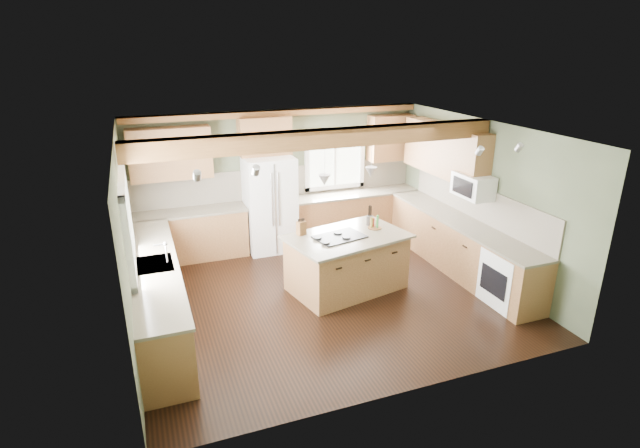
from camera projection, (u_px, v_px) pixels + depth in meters
name	position (u px, v px, depth m)	size (l,w,h in m)	color
floor	(325.00, 295.00, 7.91)	(5.60, 5.60, 0.00)	black
ceiling	(326.00, 130.00, 7.01)	(5.60, 5.60, 0.00)	silver
wall_back	(279.00, 177.00, 9.66)	(5.60, 5.60, 0.00)	#454E37
wall_left	(127.00, 242.00, 6.54)	(5.00, 5.00, 0.00)	#454E37
wall_right	(481.00, 198.00, 8.38)	(5.00, 5.00, 0.00)	#454E37
ceiling_beam	(324.00, 138.00, 7.14)	(5.55, 0.26, 0.26)	brown
soffit_trim	(279.00, 113.00, 9.14)	(5.55, 0.20, 0.10)	brown
backsplash_back	(279.00, 182.00, 9.68)	(5.58, 0.03, 0.58)	brown
backsplash_right	(477.00, 202.00, 8.45)	(0.03, 3.70, 0.58)	brown
base_cab_back_left	(191.00, 236.00, 9.10)	(2.02, 0.60, 0.88)	brown
counter_back_left	(188.00, 212.00, 8.94)	(2.06, 0.64, 0.04)	#4E4539
base_cab_back_right	(355.00, 215.00, 10.18)	(2.62, 0.60, 0.88)	brown
counter_back_right	(355.00, 193.00, 10.02)	(2.66, 0.64, 0.04)	#4E4539
base_cab_left	(158.00, 295.00, 6.98)	(0.60, 3.70, 0.88)	brown
counter_left	(154.00, 265.00, 6.82)	(0.64, 3.74, 0.04)	#4E4539
base_cab_right	(459.00, 246.00, 8.63)	(0.60, 3.70, 0.88)	brown
counter_right	(461.00, 222.00, 8.47)	(0.64, 3.74, 0.04)	#4E4539
upper_cab_back_left	(170.00, 154.00, 8.63)	(1.40, 0.35, 0.90)	brown
upper_cab_over_fridge	(265.00, 136.00, 9.11)	(0.96, 0.35, 0.70)	brown
upper_cab_right	(445.00, 150.00, 8.89)	(0.35, 2.20, 0.90)	brown
upper_cab_back_corner	(390.00, 138.00, 10.04)	(0.90, 0.35, 0.90)	brown
window_left	(126.00, 223.00, 6.50)	(0.04, 1.60, 1.05)	white
window_back	(335.00, 160.00, 9.93)	(1.10, 0.04, 1.00)	white
sink	(154.00, 265.00, 6.82)	(0.50, 0.65, 0.03)	#262628
faucet	(166.00, 253.00, 6.83)	(0.02, 0.02, 0.28)	#B2B2B7
dishwasher	(166.00, 345.00, 5.84)	(0.60, 0.60, 0.84)	white
oven	(510.00, 279.00, 7.48)	(0.60, 0.72, 0.84)	white
microwave	(473.00, 186.00, 8.18)	(0.40, 0.70, 0.38)	white
pendant_left	(324.00, 180.00, 7.25)	(0.18, 0.18, 0.16)	#B2B2B7
pendant_right	(371.00, 172.00, 7.69)	(0.18, 0.18, 0.16)	#B2B2B7
refrigerator	(270.00, 204.00, 9.36)	(0.90, 0.74, 1.80)	white
island	(347.00, 263.00, 7.97)	(1.73, 1.05, 0.88)	olive
island_top	(347.00, 237.00, 7.81)	(1.84, 1.17, 0.04)	#4E4539
cooktop	(340.00, 237.00, 7.73)	(0.75, 0.50, 0.02)	black
knife_block	(301.00, 228.00, 7.80)	(0.13, 0.10, 0.22)	brown
utensil_crock	(370.00, 220.00, 8.24)	(0.11, 0.11, 0.15)	#423C35
bottle_tray	(375.00, 222.00, 8.08)	(0.23, 0.23, 0.21)	brown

